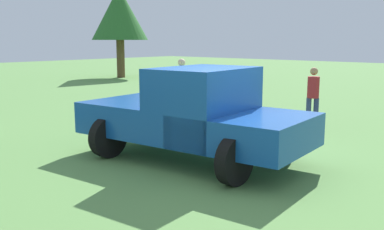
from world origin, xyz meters
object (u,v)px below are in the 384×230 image
Objects in this scene: pickup_truck at (197,113)px; person_visitor at (313,93)px; person_bystander at (182,84)px; tree_far_center at (119,14)px.

pickup_truck reaches higher than person_visitor.
person_visitor is (4.80, -0.07, -0.06)m from pickup_truck.
person_visitor is (1.20, -3.80, -0.11)m from person_bystander.
person_visitor is 17.87m from tree_far_center.
person_bystander is 0.32× the size of tree_far_center.
tree_far_center is (6.69, 16.29, 3.01)m from person_visitor.
person_bystander is at bearing -106.46° from person_visitor.
person_bystander is 1.11× the size of person_visitor.
tree_far_center reaches higher than pickup_truck.
pickup_truck is 4.80m from person_visitor.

